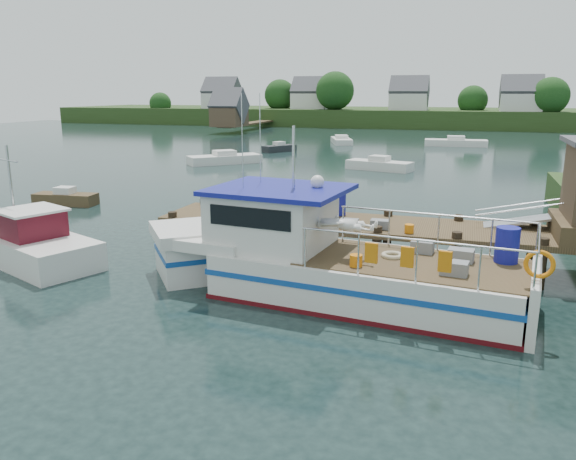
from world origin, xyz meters
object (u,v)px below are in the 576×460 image
(moored_d, at_px, (341,140))
(moored_e, at_px, (279,148))
(moored_b, at_px, (379,165))
(dock, at_px, (525,208))
(moored_a, at_px, (225,159))
(moored_rowboat, at_px, (66,198))
(moored_far, at_px, (456,142))
(work_boat, at_px, (23,241))
(lobster_boat, at_px, (319,259))

(moored_d, relative_size, moored_e, 1.64)
(moored_b, bearing_deg, dock, -90.56)
(moored_a, relative_size, moored_d, 0.95)
(moored_rowboat, bearing_deg, moored_a, 110.27)
(moored_far, height_order, moored_e, moored_far)
(dock, height_order, moored_b, dock)
(moored_b, xyz_separation_m, moored_d, (-7.60, 21.33, -0.05))
(work_boat, distance_m, moored_e, 38.03)
(moored_rowboat, distance_m, moored_e, 29.26)
(moored_far, height_order, moored_b, moored_far)
(moored_d, distance_m, moored_e, 11.48)
(dock, distance_m, moored_a, 31.98)
(moored_far, xyz_separation_m, moored_b, (-5.11, -21.92, -0.01))
(lobster_boat, height_order, moored_b, lobster_boat)
(dock, bearing_deg, moored_e, 119.92)
(moored_e, bearing_deg, moored_rowboat, -72.54)
(dock, xyz_separation_m, moored_far, (-3.09, 45.79, -1.82))
(moored_d, bearing_deg, moored_rowboat, -87.91)
(moored_rowboat, distance_m, moored_d, 40.42)
(lobster_boat, distance_m, moored_far, 49.63)
(moored_rowboat, height_order, moored_a, moored_a)
(moored_far, bearing_deg, moored_b, -120.76)
(moored_e, bearing_deg, moored_d, 91.43)
(moored_b, bearing_deg, work_boat, -127.14)
(dock, xyz_separation_m, moored_b, (-8.21, 23.86, -1.83))
(dock, xyz_separation_m, work_boat, (-16.88, -3.48, -1.60))
(moored_rowboat, bearing_deg, moored_d, 104.26)
(moored_d, bearing_deg, moored_a, -93.04)
(work_boat, xyz_separation_m, moored_e, (-2.94, 37.92, -0.27))
(dock, relative_size, moored_rowboat, 4.85)
(work_boat, bearing_deg, moored_d, 111.30)
(work_boat, height_order, moored_e, work_boat)
(moored_rowboat, height_order, moored_far, moored_far)
(moored_rowboat, distance_m, moored_a, 18.69)
(moored_rowboat, relative_size, moored_d, 0.56)
(lobster_boat, bearing_deg, dock, 39.35)
(moored_a, distance_m, moored_d, 21.91)
(lobster_boat, relative_size, moored_e, 3.29)
(moored_a, bearing_deg, moored_far, 26.60)
(moored_far, xyz_separation_m, moored_e, (-16.73, -11.35, -0.05))
(dock, bearing_deg, work_boat, -168.35)
(moored_b, bearing_deg, moored_a, 160.12)
(work_boat, relative_size, moored_e, 2.04)
(lobster_boat, relative_size, moored_d, 2.01)
(moored_far, relative_size, moored_e, 1.81)
(moored_d, bearing_deg, dock, -59.71)
(lobster_boat, height_order, moored_rowboat, lobster_boat)
(work_boat, bearing_deg, moored_far, 96.92)
(dock, distance_m, lobster_boat, 7.05)
(moored_rowboat, bearing_deg, dock, 9.75)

